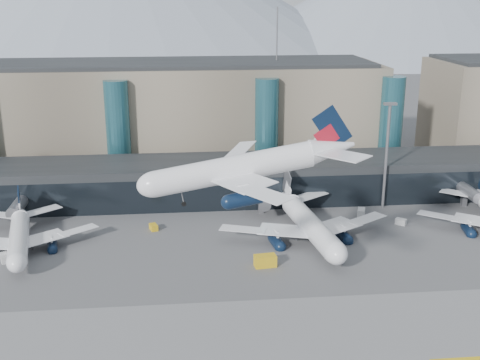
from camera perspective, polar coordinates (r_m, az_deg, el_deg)
The scene contains 14 objects.
ground at distance 100.48m, azimuth 5.60°, elevation -12.48°, with size 900.00×900.00×0.00m, color #515154.
concourse at distance 151.03m, azimuth 1.46°, elevation 0.07°, with size 170.00×27.00×10.00m.
terminal_main at distance 178.82m, azimuth -7.82°, elevation 6.11°, with size 130.00×30.00×31.00m.
teal_towers at distance 163.36m, azimuth -4.45°, elevation 4.64°, with size 116.40×19.40×46.00m.
lightmast_mid at distance 146.10m, azimuth 13.75°, elevation 2.82°, with size 3.00×1.20×25.60m.
hero_jet at distance 87.14m, azimuth 1.49°, elevation 2.00°, with size 32.84×33.76×10.87m.
jet_parked_left at distance 130.67m, azimuth -20.24°, elevation -4.29°, with size 32.45×33.17×10.68m.
jet_parked_mid at distance 128.83m, azimuth 6.21°, elevation -3.22°, with size 39.07×38.97×12.67m.
veh_a at distance 125.36m, azimuth -20.97°, elevation -6.82°, with size 3.42×1.93×1.93m, color silver.
veh_b at distance 133.50m, azimuth -8.20°, elevation -4.44°, with size 2.31×1.42×1.33m, color gold.
veh_c at distance 119.33m, azimuth 8.93°, elevation -7.04°, with size 3.52×1.86×1.96m, color #4E4E53.
veh_d at distance 142.91m, azimuth 11.41°, elevation -3.05°, with size 3.01×1.61×1.72m, color silver.
veh_g at distance 139.91m, azimuth 15.01°, elevation -3.84°, with size 2.34×1.36×1.36m, color silver.
veh_h at distance 115.24m, azimuth 2.41°, elevation -7.66°, with size 4.11×2.17×2.27m, color gold.
Camera 1 is at (-18.07, -85.33, 49.89)m, focal length 45.00 mm.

